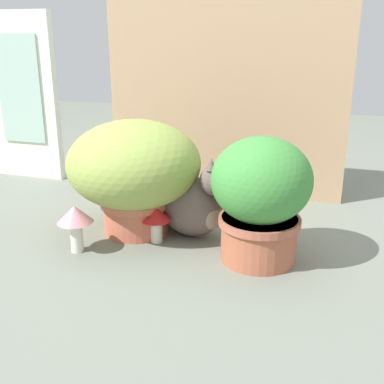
# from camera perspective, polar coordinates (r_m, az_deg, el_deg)

# --- Properties ---
(ground_plane) EXTENTS (6.00, 6.00, 0.00)m
(ground_plane) POSITION_cam_1_polar(r_m,az_deg,el_deg) (1.68, -3.63, -5.69)
(ground_plane) COLOR slate
(cardboard_backdrop) EXTENTS (1.05, 0.03, 0.94)m
(cardboard_backdrop) POSITION_cam_1_polar(r_m,az_deg,el_deg) (2.07, 3.84, 12.50)
(cardboard_backdrop) COLOR tan
(cardboard_backdrop) RESTS_ON ground
(window_panel_white) EXTENTS (0.36, 0.05, 0.79)m
(window_panel_white) POSITION_cam_1_polar(r_m,az_deg,el_deg) (2.46, -19.72, 10.82)
(window_panel_white) COLOR white
(window_panel_white) RESTS_ON ground
(grass_planter) EXTENTS (0.47, 0.47, 0.41)m
(grass_planter) POSITION_cam_1_polar(r_m,az_deg,el_deg) (1.67, -6.99, 2.75)
(grass_planter) COLOR #BF6448
(grass_planter) RESTS_ON ground
(leafy_planter) EXTENTS (0.31, 0.31, 0.40)m
(leafy_planter) POSITION_cam_1_polar(r_m,az_deg,el_deg) (1.46, 8.32, -0.48)
(leafy_planter) COLOR #AD5D42
(leafy_planter) RESTS_ON ground
(cat) EXTENTS (0.36, 0.25, 0.32)m
(cat) POSITION_cam_1_polar(r_m,az_deg,el_deg) (1.66, 0.19, -1.38)
(cat) COLOR #5F504B
(cat) RESTS_ON ground
(mushroom_ornament_pink) EXTENTS (0.12, 0.12, 0.16)m
(mushroom_ornament_pink) POSITION_cam_1_polar(r_m,az_deg,el_deg) (1.58, -13.96, -3.10)
(mushroom_ornament_pink) COLOR white
(mushroom_ornament_pink) RESTS_ON ground
(mushroom_ornament_red) EXTENTS (0.11, 0.11, 0.13)m
(mushroom_ornament_red) POSITION_cam_1_polar(r_m,az_deg,el_deg) (1.62, -4.36, -3.11)
(mushroom_ornament_red) COLOR silver
(mushroom_ornament_red) RESTS_ON ground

